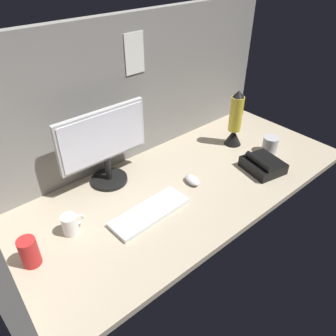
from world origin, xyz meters
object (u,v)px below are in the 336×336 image
object	(u,v)px
keyboard	(150,212)
mug_steel	(270,145)
mug_ceramic_white	(71,224)
desk_phone	(263,165)
mug_red_plastic	(29,251)
lava_lamp	(235,123)
monitor	(104,144)
mouse	(192,180)

from	to	relation	value
keyboard	mug_steel	bearing A→B (deg)	-4.97
mug_ceramic_white	desk_phone	size ratio (longest dim) A/B	0.44
mug_ceramic_white	mug_red_plastic	xyz separation A→B (cm)	(-18.53, -4.28, 1.58)
lava_lamp	desk_phone	xyz separation A→B (cm)	(-8.98, -27.57, -10.59)
mug_steel	mug_red_plastic	bearing A→B (deg)	174.98
keyboard	desk_phone	bearing A→B (deg)	-12.71
mug_steel	lava_lamp	distance (cm)	23.20
mug_ceramic_white	mug_red_plastic	bearing A→B (deg)	-166.99
monitor	mug_red_plastic	xyz separation A→B (cm)	(-49.08, -24.63, -15.30)
keyboard	mouse	world-z (taller)	mouse
mug_ceramic_white	lava_lamp	size ratio (longest dim) A/B	0.30
keyboard	mug_steel	xyz separation A→B (cm)	(82.90, -3.54, 3.60)
monitor	keyboard	world-z (taller)	monitor
keyboard	mug_red_plastic	world-z (taller)	mug_red_plastic
mug_steel	lava_lamp	world-z (taller)	lava_lamp
monitor	mouse	world-z (taller)	monitor
monitor	lava_lamp	bearing A→B (deg)	-12.72
lava_lamp	keyboard	bearing A→B (deg)	-167.92
keyboard	lava_lamp	xyz separation A→B (cm)	(74.11, 15.86, 12.78)
mouse	monitor	bearing A→B (deg)	146.57
mug_steel	desk_phone	bearing A→B (deg)	-155.33
keyboard	mug_red_plastic	bearing A→B (deg)	168.21
mouse	desk_phone	xyz separation A→B (cm)	(35.30, -15.76, 1.49)
monitor	mug_steel	distance (cm)	92.59
keyboard	monitor	bearing A→B (deg)	88.57
mouse	mug_ceramic_white	world-z (taller)	mug_ceramic_white
keyboard	lava_lamp	world-z (taller)	lava_lamp
desk_phone	mug_ceramic_white	bearing A→B (deg)	165.95
desk_phone	mug_red_plastic	bearing A→B (deg)	170.21
mug_steel	mug_red_plastic	distance (cm)	133.12
mug_steel	mug_ceramic_white	distance (cm)	115.18
keyboard	mug_red_plastic	xyz separation A→B (cm)	(-49.70, 8.11, 5.04)
mouse	mug_red_plastic	bearing A→B (deg)	-173.06
mug_red_plastic	lava_lamp	bearing A→B (deg)	3.58
monitor	keyboard	distance (cm)	38.55
monitor	mouse	distance (cm)	46.22
mug_steel	mouse	bearing A→B (deg)	171.86
mug_red_plastic	lava_lamp	world-z (taller)	lava_lamp
mug_ceramic_white	mug_steel	bearing A→B (deg)	-7.95
keyboard	lava_lamp	bearing A→B (deg)	9.55
keyboard	desk_phone	xyz separation A→B (cm)	(65.13, -11.70, 2.19)
lava_lamp	desk_phone	world-z (taller)	lava_lamp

